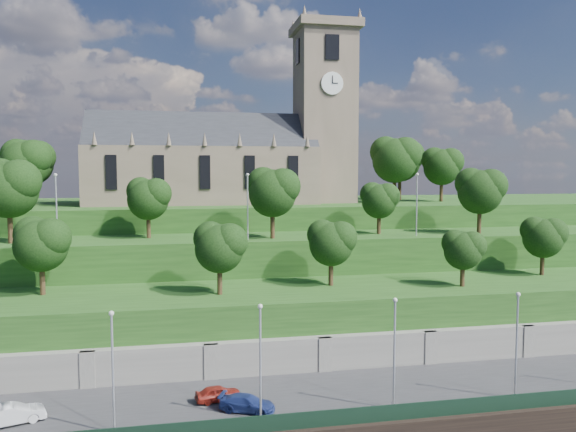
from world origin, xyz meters
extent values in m
cube|color=#2D2D30|center=(0.00, 6.00, 1.00)|extent=(160.00, 12.00, 2.00)
cube|color=black|center=(0.00, 0.60, 2.60)|extent=(160.00, 0.10, 1.20)
cube|color=slate|center=(0.00, 12.00, 2.50)|extent=(160.00, 2.00, 5.00)
cube|color=slate|center=(-15.00, 11.20, 2.50)|extent=(1.20, 0.60, 5.00)
cube|color=slate|center=(-5.00, 11.20, 2.50)|extent=(1.20, 0.60, 5.00)
cube|color=slate|center=(5.00, 11.20, 2.50)|extent=(1.20, 0.60, 5.00)
cube|color=slate|center=(15.00, 11.20, 2.50)|extent=(1.20, 0.60, 5.00)
cube|color=slate|center=(25.00, 11.20, 2.50)|extent=(1.20, 0.60, 5.00)
cube|color=#1E4517|center=(0.00, 18.00, 4.00)|extent=(160.00, 12.00, 8.00)
cube|color=#1E4517|center=(0.00, 29.00, 6.00)|extent=(160.00, 10.00, 12.00)
cube|color=#1E4517|center=(0.00, 50.00, 7.50)|extent=(160.00, 32.00, 15.00)
cube|color=brown|center=(-4.00, 46.00, 19.00)|extent=(32.00, 12.00, 8.00)
cube|color=#212328|center=(-4.00, 46.00, 23.00)|extent=(32.00, 10.18, 10.18)
cone|color=brown|center=(-18.00, 40.00, 23.90)|extent=(0.70, 0.70, 1.80)
cone|color=brown|center=(-13.33, 40.00, 23.90)|extent=(0.70, 0.70, 1.80)
cone|color=brown|center=(-8.67, 40.00, 23.90)|extent=(0.70, 0.70, 1.80)
cone|color=brown|center=(-4.00, 40.00, 23.90)|extent=(0.70, 0.70, 1.80)
cone|color=brown|center=(0.67, 40.00, 23.90)|extent=(0.70, 0.70, 1.80)
cone|color=brown|center=(5.33, 40.00, 23.90)|extent=(0.70, 0.70, 1.80)
cone|color=brown|center=(10.00, 40.00, 23.90)|extent=(0.70, 0.70, 1.80)
cube|color=black|center=(-16.00, 39.92, 19.50)|extent=(1.40, 0.25, 4.50)
cube|color=black|center=(-10.00, 39.92, 19.50)|extent=(1.40, 0.25, 4.50)
cube|color=black|center=(-4.00, 39.92, 19.50)|extent=(1.40, 0.25, 4.50)
cube|color=black|center=(2.00, 39.92, 19.50)|extent=(1.40, 0.25, 4.50)
cube|color=black|center=(8.00, 39.92, 19.50)|extent=(1.40, 0.25, 4.50)
cube|color=brown|center=(14.00, 46.00, 27.50)|extent=(8.00, 8.00, 25.00)
cube|color=brown|center=(14.00, 46.00, 40.60)|extent=(9.20, 9.20, 1.20)
cone|color=brown|center=(10.00, 42.00, 41.80)|extent=(0.80, 0.80, 1.60)
cone|color=brown|center=(10.00, 50.00, 41.80)|extent=(0.80, 0.80, 1.60)
cone|color=brown|center=(18.00, 42.00, 41.80)|extent=(0.80, 0.80, 1.60)
cone|color=brown|center=(18.00, 50.00, 41.80)|extent=(0.80, 0.80, 1.60)
cube|color=black|center=(14.00, 41.92, 37.00)|extent=(2.00, 0.25, 3.50)
cube|color=black|center=(14.00, 50.08, 37.00)|extent=(2.00, 0.25, 3.50)
cube|color=black|center=(9.92, 46.00, 37.00)|extent=(0.25, 2.00, 3.50)
cube|color=black|center=(18.08, 46.00, 37.00)|extent=(0.25, 2.00, 3.50)
cylinder|color=white|center=(14.00, 41.88, 32.00)|extent=(3.20, 0.30, 3.20)
cylinder|color=white|center=(18.12, 46.00, 32.00)|extent=(0.30, 3.20, 3.20)
cube|color=black|center=(14.00, 41.70, 32.50)|extent=(0.12, 0.05, 1.10)
cube|color=black|center=(14.40, 41.70, 32.00)|extent=(0.80, 0.05, 0.12)
cylinder|color=#332213|center=(-20.24, 20.00, 9.60)|extent=(0.50, 0.50, 3.20)
sphere|color=black|center=(-20.24, 20.00, 12.69)|extent=(4.98, 4.98, 4.98)
sphere|color=black|center=(-19.25, 19.50, 13.44)|extent=(3.73, 3.73, 3.73)
sphere|color=black|center=(-21.12, 20.62, 13.69)|extent=(3.48, 3.48, 3.48)
cylinder|color=#332213|center=(-3.78, 17.00, 9.49)|extent=(0.49, 0.49, 2.98)
sphere|color=black|center=(-3.78, 17.00, 12.37)|extent=(4.64, 4.64, 4.64)
sphere|color=black|center=(-2.86, 16.54, 13.07)|extent=(3.48, 3.48, 3.48)
sphere|color=black|center=(-4.60, 17.58, 13.30)|extent=(3.25, 3.25, 3.25)
cylinder|color=#332213|center=(7.67, 19.00, 9.45)|extent=(0.49, 0.49, 2.90)
sphere|color=black|center=(7.67, 19.00, 12.25)|extent=(4.51, 4.51, 4.51)
sphere|color=black|center=(8.57, 18.55, 12.93)|extent=(3.38, 3.38, 3.38)
sphere|color=black|center=(6.88, 19.56, 13.16)|extent=(3.16, 3.16, 3.16)
cylinder|color=#332213|center=(20.64, 16.00, 9.24)|extent=(0.47, 0.47, 2.47)
sphere|color=black|center=(20.64, 16.00, 11.63)|extent=(3.85, 3.85, 3.85)
sphere|color=black|center=(21.41, 15.62, 12.20)|extent=(2.88, 2.88, 2.88)
sphere|color=black|center=(19.97, 16.48, 12.40)|extent=(2.69, 2.69, 2.69)
cylinder|color=#332213|center=(32.51, 20.00, 9.41)|extent=(0.49, 0.49, 2.83)
sphere|color=black|center=(32.51, 20.00, 12.15)|extent=(4.40, 4.40, 4.40)
sphere|color=black|center=(33.39, 19.56, 12.81)|extent=(3.30, 3.30, 3.30)
sphere|color=black|center=(31.74, 20.55, 13.03)|extent=(3.08, 3.08, 3.08)
cylinder|color=#332213|center=(-25.09, 28.00, 13.95)|extent=(0.53, 0.53, 3.90)
sphere|color=black|center=(-25.09, 28.00, 17.71)|extent=(6.06, 6.06, 6.06)
sphere|color=black|center=(-23.88, 27.39, 18.62)|extent=(4.54, 4.54, 4.54)
sphere|color=black|center=(-26.15, 28.76, 18.93)|extent=(4.24, 4.24, 4.24)
cylinder|color=#332213|center=(-10.93, 30.00, 13.50)|extent=(0.49, 0.49, 3.01)
sphere|color=black|center=(-10.93, 30.00, 16.41)|extent=(4.68, 4.68, 4.68)
sphere|color=black|center=(-10.00, 29.53, 17.12)|extent=(3.51, 3.51, 3.51)
sphere|color=black|center=(-11.75, 30.59, 17.35)|extent=(3.28, 3.28, 3.28)
cylinder|color=#332213|center=(2.96, 27.00, 13.75)|extent=(0.52, 0.52, 3.51)
sphere|color=black|center=(2.96, 27.00, 17.14)|extent=(5.45, 5.45, 5.45)
sphere|color=black|center=(4.05, 26.45, 17.96)|extent=(4.09, 4.09, 4.09)
sphere|color=black|center=(2.01, 27.68, 18.23)|extent=(3.82, 3.82, 3.82)
cylinder|color=#332213|center=(16.46, 29.00, 13.36)|extent=(0.48, 0.48, 2.72)
sphere|color=black|center=(16.46, 29.00, 15.99)|extent=(4.23, 4.23, 4.23)
sphere|color=black|center=(17.30, 28.58, 16.63)|extent=(3.18, 3.18, 3.18)
sphere|color=black|center=(15.72, 29.53, 16.84)|extent=(2.96, 2.96, 2.96)
cylinder|color=#332213|center=(28.68, 27.00, 13.74)|extent=(0.51, 0.51, 3.48)
sphere|color=black|center=(28.68, 27.00, 17.10)|extent=(5.41, 5.41, 5.41)
sphere|color=black|center=(29.76, 26.46, 17.91)|extent=(4.06, 4.06, 4.06)
sphere|color=black|center=(27.73, 27.68, 18.18)|extent=(3.79, 3.79, 3.79)
cylinder|color=#332213|center=(-27.64, 48.00, 16.95)|extent=(0.53, 0.53, 3.89)
sphere|color=black|center=(-27.64, 48.00, 20.71)|extent=(6.05, 6.05, 6.05)
sphere|color=black|center=(-26.43, 47.39, 21.62)|extent=(4.54, 4.54, 4.54)
sphere|color=black|center=(-28.70, 48.76, 21.92)|extent=(4.24, 4.24, 4.24)
cylinder|color=#332213|center=(-26.40, 40.00, 16.88)|extent=(0.53, 0.53, 3.76)
sphere|color=black|center=(-26.40, 40.00, 20.51)|extent=(5.84, 5.84, 5.84)
sphere|color=black|center=(-25.23, 39.42, 21.39)|extent=(4.38, 4.38, 4.38)
sphere|color=black|center=(-27.42, 40.73, 21.68)|extent=(4.09, 4.09, 4.09)
cylinder|color=#332213|center=(23.58, 42.00, 17.10)|extent=(0.55, 0.55, 4.20)
sphere|color=black|center=(23.58, 42.00, 21.16)|extent=(6.53, 6.53, 6.53)
sphere|color=black|center=(24.89, 41.35, 22.14)|extent=(4.90, 4.90, 4.90)
sphere|color=black|center=(22.44, 42.82, 22.46)|extent=(4.57, 4.57, 4.57)
cylinder|color=#332213|center=(27.68, 50.00, 17.11)|extent=(0.55, 0.55, 4.22)
sphere|color=black|center=(27.68, 50.00, 21.19)|extent=(6.56, 6.56, 6.56)
sphere|color=black|center=(28.99, 49.34, 22.17)|extent=(4.92, 4.92, 4.92)
sphere|color=black|center=(26.53, 50.82, 22.50)|extent=(4.59, 4.59, 4.59)
cylinder|color=#332213|center=(31.98, 44.00, 16.78)|extent=(0.52, 0.52, 3.57)
sphere|color=black|center=(31.98, 44.00, 20.23)|extent=(5.55, 5.55, 5.55)
sphere|color=black|center=(33.09, 43.45, 21.06)|extent=(4.16, 4.16, 4.16)
sphere|color=black|center=(31.01, 44.69, 21.34)|extent=(3.88, 3.88, 3.88)
cylinder|color=#B2B2B7|center=(-12.00, 2.50, 6.06)|extent=(0.16, 0.16, 8.11)
sphere|color=silver|center=(-12.00, 2.50, 10.23)|extent=(0.36, 0.36, 0.36)
cylinder|color=#B2B2B7|center=(-2.00, 2.50, 6.06)|extent=(0.16, 0.16, 8.11)
sphere|color=silver|center=(-2.00, 2.50, 10.23)|extent=(0.36, 0.36, 0.36)
cylinder|color=#B2B2B7|center=(8.00, 2.50, 6.06)|extent=(0.16, 0.16, 8.11)
sphere|color=silver|center=(8.00, 2.50, 10.23)|extent=(0.36, 0.36, 0.36)
cylinder|color=#B2B2B7|center=(18.00, 2.50, 6.06)|extent=(0.16, 0.16, 8.11)
sphere|color=silver|center=(18.00, 2.50, 10.23)|extent=(0.36, 0.36, 0.36)
cylinder|color=#B2B2B7|center=(-20.00, 26.00, 15.57)|extent=(0.16, 0.16, 7.14)
sphere|color=silver|center=(-20.00, 26.00, 19.26)|extent=(0.36, 0.36, 0.36)
cylinder|color=#B2B2B7|center=(0.00, 26.00, 15.57)|extent=(0.16, 0.16, 7.14)
sphere|color=silver|center=(0.00, 26.00, 19.26)|extent=(0.36, 0.36, 0.36)
cylinder|color=#B2B2B7|center=(20.00, 26.00, 15.57)|extent=(0.16, 0.16, 7.14)
sphere|color=silver|center=(20.00, 26.00, 19.26)|extent=(0.36, 0.36, 0.36)
imported|color=maroon|center=(-4.74, 6.47, 2.60)|extent=(3.69, 1.99, 1.19)
imported|color=#BCBDC1|center=(-19.14, 5.25, 2.70)|extent=(4.53, 2.88, 1.41)
imported|color=navy|center=(-2.75, 4.19, 2.60)|extent=(4.50, 3.24, 1.21)
camera|label=1|loc=(-7.46, -35.73, 19.71)|focal=35.00mm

